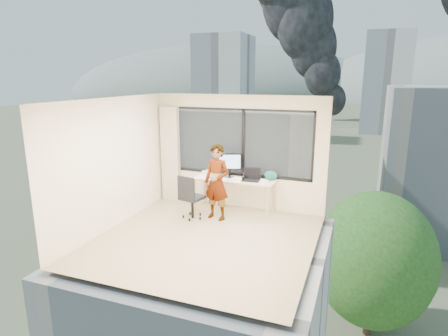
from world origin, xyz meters
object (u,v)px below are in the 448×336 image
at_px(desk, 234,195).
at_px(laptop, 251,175).
at_px(person, 217,182).
at_px(handbag, 271,176).
at_px(monitor, 229,165).
at_px(chair, 192,196).
at_px(game_console, 210,172).

height_order(desk, laptop, laptop).
bearing_deg(person, handbag, 50.61).
xyz_separation_m(person, laptop, (0.57, 0.59, 0.06)).
xyz_separation_m(person, monitor, (0.02, 0.75, 0.22)).
bearing_deg(handbag, laptop, -162.66).
xyz_separation_m(person, handbag, (0.98, 0.78, 0.05)).
relative_size(chair, person, 0.61).
bearing_deg(desk, handbag, 11.94).
relative_size(game_console, handbag, 1.03).
distance_m(chair, handbag, 1.80).
xyz_separation_m(monitor, game_console, (-0.55, 0.13, -0.24)).
height_order(person, laptop, person).
relative_size(person, monitor, 2.93).
height_order(game_console, laptop, laptop).
distance_m(person, game_console, 1.02).
relative_size(chair, handbag, 3.57).
bearing_deg(desk, person, -106.25).
distance_m(desk, person, 0.77).
bearing_deg(desk, game_console, 159.85).
xyz_separation_m(chair, handbag, (1.49, 0.94, 0.36)).
bearing_deg(person, chair, -151.25).
relative_size(desk, chair, 1.83).
bearing_deg(desk, laptop, -3.02).
bearing_deg(handbag, monitor, 174.26).
distance_m(desk, game_console, 0.86).
distance_m(laptop, handbag, 0.45).
bearing_deg(laptop, game_console, 160.99).
relative_size(desk, person, 1.11).
bearing_deg(handbag, game_console, 168.77).
bearing_deg(chair, laptop, 47.26).
bearing_deg(person, monitor, 100.78).
height_order(desk, game_console, game_console).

